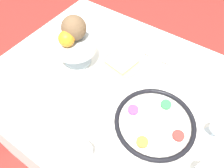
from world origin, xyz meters
name	(u,v)px	position (x,y,z in m)	size (l,w,h in m)	color
ground_plane	(117,148)	(0.00, 0.00, 0.00)	(8.00, 8.00, 0.00)	maroon
dining_table	(119,124)	(0.00, 0.00, 0.38)	(1.25, 0.95, 0.76)	white
seder_plate	(155,122)	(-0.22, 0.09, 0.77)	(0.33, 0.33, 0.03)	white
wine_glass	(220,126)	(-0.43, 0.00, 0.84)	(0.07, 0.07, 0.12)	silver
fruit_stand	(76,48)	(0.27, -0.01, 0.85)	(0.20, 0.20, 0.12)	silver
orange_fruit	(66,39)	(0.29, 0.02, 0.91)	(0.08, 0.08, 0.08)	orange
coconut	(74,28)	(0.29, -0.04, 0.93)	(0.12, 0.12, 0.12)	brown
bread_plate	(122,63)	(0.07, -0.12, 0.77)	(0.20, 0.20, 0.02)	tan
napkin_roll	(160,55)	(-0.07, -0.26, 0.78)	(0.16, 0.05, 0.05)	white
cup_mid	(83,154)	(-0.07, 0.36, 0.79)	(0.07, 0.07, 0.07)	silver
spoon	(169,56)	(-0.10, -0.31, 0.76)	(0.17, 0.03, 0.01)	silver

